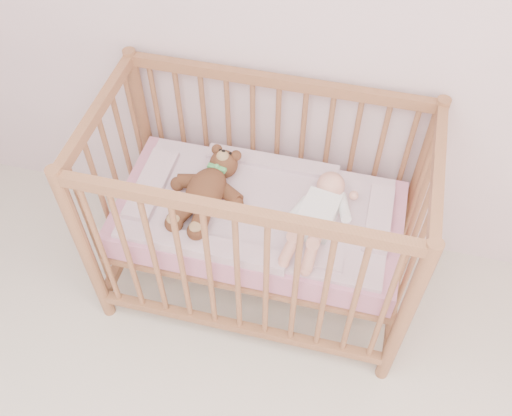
% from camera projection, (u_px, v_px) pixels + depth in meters
% --- Properties ---
extents(crib, '(1.36, 0.76, 1.00)m').
position_uv_depth(crib, '(259.00, 217.00, 2.46)').
color(crib, '#A36945').
rests_on(crib, floor).
extents(mattress, '(1.22, 0.62, 0.13)m').
position_uv_depth(mattress, '(259.00, 219.00, 2.48)').
color(mattress, '#CB7E98').
rests_on(mattress, crib).
extents(blanket, '(1.10, 0.58, 0.06)m').
position_uv_depth(blanket, '(259.00, 208.00, 2.42)').
color(blanket, '#CF8EA5').
rests_on(blanket, mattress).
extents(baby, '(0.34, 0.57, 0.13)m').
position_uv_depth(baby, '(318.00, 212.00, 2.31)').
color(baby, white).
rests_on(baby, blanket).
extents(teddy_bear, '(0.43, 0.55, 0.14)m').
position_uv_depth(teddy_bear, '(206.00, 189.00, 2.37)').
color(teddy_bear, brown).
rests_on(teddy_bear, blanket).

